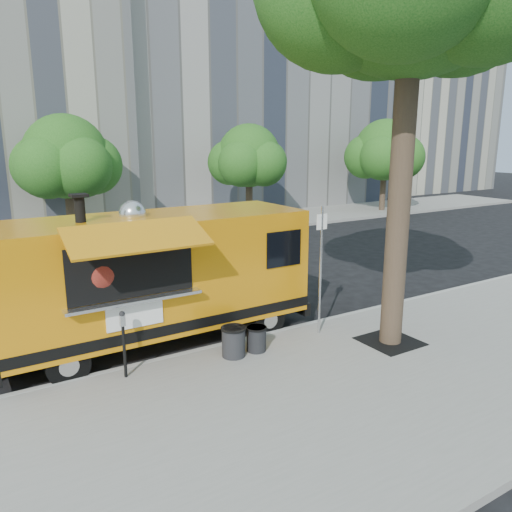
{
  "coord_description": "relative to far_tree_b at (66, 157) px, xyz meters",
  "views": [
    {
      "loc": [
        -5.49,
        -10.15,
        4.62
      ],
      "look_at": [
        0.77,
        0.0,
        1.8
      ],
      "focal_mm": 35.0,
      "sensor_mm": 36.0,
      "label": 1
    }
  ],
  "objects": [
    {
      "name": "far_tree_c",
      "position": [
        9.0,
        -0.3,
        -0.12
      ],
      "size": [
        3.24,
        3.24,
        5.21
      ],
      "color": "#33261C",
      "rests_on": "far_sidewalk"
    },
    {
      "name": "curb",
      "position": [
        1.0,
        -13.63,
        -3.76
      ],
      "size": [
        60.0,
        0.14,
        0.16
      ],
      "primitive_type": "cube",
      "color": "#999993",
      "rests_on": "ground"
    },
    {
      "name": "sign_post",
      "position": [
        2.55,
        -14.25,
        -1.98
      ],
      "size": [
        0.28,
        0.06,
        3.0
      ],
      "color": "silver",
      "rests_on": "sidewalk"
    },
    {
      "name": "sidewalk",
      "position": [
        1.0,
        -16.7,
        -3.76
      ],
      "size": [
        60.0,
        6.0,
        0.15
      ],
      "primitive_type": "cube",
      "color": "gray",
      "rests_on": "ground"
    },
    {
      "name": "far_tree_b",
      "position": [
        0.0,
        0.0,
        0.0
      ],
      "size": [
        3.6,
        3.6,
        5.5
      ],
      "color": "#33261C",
      "rests_on": "far_sidewalk"
    },
    {
      "name": "building_right",
      "position": [
        31.0,
        11.3,
        4.17
      ],
      "size": [
        16.0,
        12.0,
        16.0
      ],
      "primitive_type": "cube",
      "color": "#B4AE96",
      "rests_on": "ground"
    },
    {
      "name": "far_tree_d",
      "position": [
        19.0,
        -0.1,
        0.06
      ],
      "size": [
        3.78,
        3.78,
        5.64
      ],
      "color": "#33261C",
      "rests_on": "far_sidewalk"
    },
    {
      "name": "far_sidewalk",
      "position": [
        1.0,
        0.8,
        -3.76
      ],
      "size": [
        60.0,
        5.0,
        0.15
      ],
      "primitive_type": "cube",
      "color": "gray",
      "rests_on": "ground"
    },
    {
      "name": "ground",
      "position": [
        1.0,
        -12.7,
        -3.83
      ],
      "size": [
        120.0,
        120.0,
        0.0
      ],
      "primitive_type": "plane",
      "color": "black",
      "rests_on": "ground"
    },
    {
      "name": "food_truck",
      "position": [
        -0.75,
        -12.53,
        -2.18
      ],
      "size": [
        7.13,
        3.33,
        3.51
      ],
      "rotation": [
        0.0,
        0.0,
        0.01
      ],
      "color": "orange",
      "rests_on": "ground"
    },
    {
      "name": "trash_bin_right",
      "position": [
        0.77,
        -14.33,
        -3.39
      ],
      "size": [
        0.45,
        0.45,
        0.54
      ],
      "color": "black",
      "rests_on": "sidewalk"
    },
    {
      "name": "trash_bin_left",
      "position": [
        0.22,
        -14.31,
        -3.34
      ],
      "size": [
        0.53,
        0.53,
        0.64
      ],
      "color": "black",
      "rests_on": "sidewalk"
    },
    {
      "name": "tree_well",
      "position": [
        3.6,
        -15.5,
        -3.68
      ],
      "size": [
        1.2,
        1.2,
        0.02
      ],
      "primitive_type": "cube",
      "color": "black",
      "rests_on": "sidewalk"
    },
    {
      "name": "parking_meter",
      "position": [
        -2.0,
        -14.05,
        -2.85
      ],
      "size": [
        0.11,
        0.11,
        1.33
      ],
      "color": "black",
      "rests_on": "sidewalk"
    },
    {
      "name": "building_mid",
      "position": [
        13.0,
        10.3,
        6.17
      ],
      "size": [
        20.0,
        14.0,
        20.0
      ],
      "primitive_type": "cube",
      "color": "gray",
      "rests_on": "ground"
    }
  ]
}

